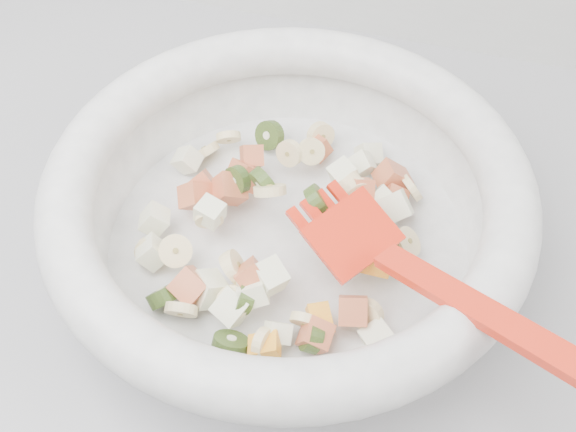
# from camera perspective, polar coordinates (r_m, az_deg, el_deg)

# --- Properties ---
(mixing_bowl) EXTENTS (0.44, 0.38, 0.14)m
(mixing_bowl) POSITION_cam_1_polar(r_m,az_deg,el_deg) (0.56, 0.02, 0.60)
(mixing_bowl) COLOR white
(mixing_bowl) RESTS_ON counter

